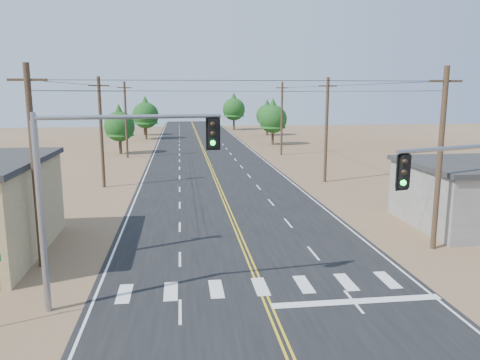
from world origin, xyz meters
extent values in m
cube|color=black|center=(0.00, 30.00, 0.01)|extent=(15.00, 200.00, 0.02)
cylinder|color=#4C3826|center=(-10.50, 12.00, 5.00)|extent=(0.30, 0.30, 10.00)
cube|color=#4C3826|center=(-10.50, 12.00, 9.20)|extent=(1.80, 0.12, 0.12)
cylinder|color=#4C3826|center=(-10.50, 32.00, 5.00)|extent=(0.30, 0.30, 10.00)
cube|color=#4C3826|center=(-10.50, 32.00, 9.20)|extent=(1.80, 0.12, 0.12)
cylinder|color=#4C3826|center=(-10.50, 52.00, 5.00)|extent=(0.30, 0.30, 10.00)
cube|color=#4C3826|center=(-10.50, 52.00, 9.20)|extent=(1.80, 0.12, 0.12)
cylinder|color=#4C3826|center=(10.50, 12.00, 5.00)|extent=(0.30, 0.30, 10.00)
cube|color=#4C3826|center=(10.50, 12.00, 9.20)|extent=(1.80, 0.12, 0.12)
cylinder|color=#4C3826|center=(10.50, 32.00, 5.00)|extent=(0.30, 0.30, 10.00)
cube|color=#4C3826|center=(10.50, 32.00, 9.20)|extent=(1.80, 0.12, 0.12)
cylinder|color=#4C3826|center=(10.50, 52.00, 5.00)|extent=(0.30, 0.30, 10.00)
cube|color=#4C3826|center=(10.50, 52.00, 9.20)|extent=(1.80, 0.12, 0.12)
cylinder|color=gray|center=(-8.84, 6.80, 3.79)|extent=(0.26, 0.26, 7.58)
cylinder|color=gray|center=(-8.84, 6.80, 7.58)|extent=(0.19, 0.19, 0.65)
cylinder|color=gray|center=(-5.31, 7.24, 7.68)|extent=(7.08, 1.04, 0.17)
cube|color=black|center=(-2.10, 7.63, 6.98)|extent=(0.42, 0.37, 1.19)
sphere|color=black|center=(-2.12, 7.44, 7.36)|extent=(0.22, 0.22, 0.22)
sphere|color=black|center=(-2.12, 7.44, 6.98)|extent=(0.22, 0.22, 0.22)
sphere|color=#0CE533|center=(-2.12, 7.44, 6.60)|extent=(0.22, 0.22, 0.22)
cylinder|color=gray|center=(5.94, 3.09, 6.79)|extent=(5.41, 1.96, 0.15)
cube|color=black|center=(3.54, 2.28, 6.17)|extent=(0.41, 0.38, 1.05)
sphere|color=black|center=(3.48, 2.11, 6.51)|extent=(0.19, 0.19, 0.19)
sphere|color=black|center=(3.48, 2.11, 6.17)|extent=(0.19, 0.19, 0.19)
sphere|color=#0CE533|center=(3.48, 2.11, 5.84)|extent=(0.19, 0.19, 0.19)
cylinder|color=#3F2D1E|center=(-11.87, 55.96, 1.27)|extent=(0.43, 0.43, 2.55)
cone|color=#144614|center=(-11.87, 55.96, 4.82)|extent=(3.97, 3.97, 4.53)
sphere|color=#144614|center=(-11.87, 55.96, 3.90)|extent=(4.25, 4.25, 4.25)
cylinder|color=#3F2D1E|center=(-9.68, 76.77, 1.45)|extent=(0.42, 0.42, 2.89)
cone|color=#144614|center=(-9.68, 76.77, 5.46)|extent=(4.50, 4.50, 5.14)
sphere|color=#144614|center=(-9.68, 76.77, 4.42)|extent=(4.82, 4.82, 4.82)
cylinder|color=#3F2D1E|center=(-10.59, 85.28, 1.14)|extent=(0.41, 0.41, 2.28)
cone|color=#144614|center=(-10.59, 85.28, 4.30)|extent=(3.54, 3.54, 4.05)
sphere|color=#144614|center=(-10.59, 85.28, 3.48)|extent=(3.79, 3.79, 3.79)
cylinder|color=#3F2D1E|center=(11.80, 64.75, 1.39)|extent=(0.41, 0.41, 2.78)
cone|color=#144614|center=(11.80, 64.75, 5.26)|extent=(4.33, 4.33, 4.95)
sphere|color=#144614|center=(11.80, 64.75, 4.25)|extent=(4.64, 4.64, 4.64)
cylinder|color=#3F2D1E|center=(14.00, 81.78, 1.31)|extent=(0.45, 0.45, 2.63)
cone|color=#144614|center=(14.00, 81.78, 4.97)|extent=(4.09, 4.09, 4.67)
sphere|color=#144614|center=(14.00, 81.78, 4.02)|extent=(4.38, 4.38, 4.38)
cylinder|color=#3F2D1E|center=(9.00, 96.72, 1.55)|extent=(0.46, 0.46, 3.09)
cone|color=#144614|center=(9.00, 96.72, 5.84)|extent=(4.81, 4.81, 5.50)
sphere|color=#144614|center=(9.00, 96.72, 4.73)|extent=(5.16, 5.16, 5.16)
camera|label=1|loc=(-3.43, -11.50, 8.63)|focal=35.00mm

